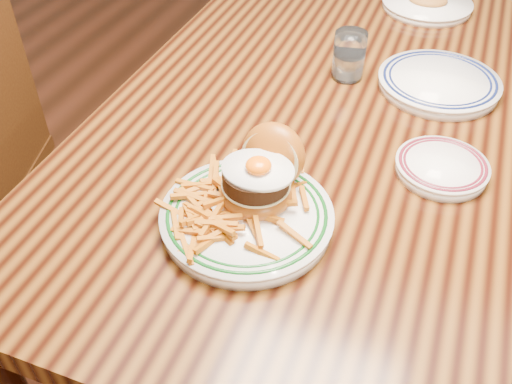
% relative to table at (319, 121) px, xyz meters
% --- Properties ---
extents(floor, '(6.00, 6.00, 0.00)m').
position_rel_table_xyz_m(floor, '(0.00, 0.00, -0.66)').
color(floor, black).
rests_on(floor, ground).
extents(table, '(0.85, 1.60, 0.75)m').
position_rel_table_xyz_m(table, '(0.00, 0.00, 0.00)').
color(table, black).
rests_on(table, floor).
extents(main_plate, '(0.29, 0.30, 0.14)m').
position_rel_table_xyz_m(main_plate, '(0.00, -0.44, 0.13)').
color(main_plate, white).
rests_on(main_plate, table).
extents(side_plate, '(0.17, 0.17, 0.03)m').
position_rel_table_xyz_m(side_plate, '(0.28, -0.20, 0.10)').
color(side_plate, white).
rests_on(side_plate, table).
extents(rear_plate, '(0.27, 0.27, 0.03)m').
position_rel_table_xyz_m(rear_plate, '(0.24, 0.09, 0.10)').
color(rear_plate, white).
rests_on(rear_plate, table).
extents(water_glass, '(0.07, 0.07, 0.11)m').
position_rel_table_xyz_m(water_glass, '(0.04, 0.07, 0.14)').
color(water_glass, white).
rests_on(water_glass, table).
extents(far_plate, '(0.24, 0.24, 0.04)m').
position_rel_table_xyz_m(far_plate, '(0.16, 0.50, 0.10)').
color(far_plate, white).
rests_on(far_plate, table).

